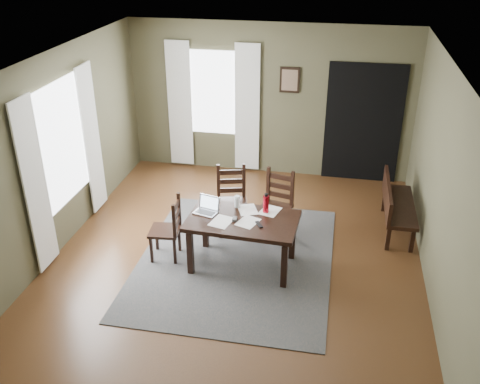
% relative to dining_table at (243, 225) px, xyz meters
% --- Properties ---
extents(ground, '(5.00, 6.00, 0.01)m').
position_rel_dining_table_xyz_m(ground, '(-0.12, 0.12, -0.64)').
color(ground, '#492C16').
extents(room_shell, '(5.02, 6.02, 2.71)m').
position_rel_dining_table_xyz_m(room_shell, '(-0.12, 0.12, 1.17)').
color(room_shell, '#4B4931').
rests_on(room_shell, ground).
extents(rug, '(2.60, 3.20, 0.01)m').
position_rel_dining_table_xyz_m(rug, '(-0.12, 0.12, -0.63)').
color(rug, '#3C3C3C').
rests_on(rug, ground).
extents(dining_table, '(1.47, 0.93, 0.71)m').
position_rel_dining_table_xyz_m(dining_table, '(0.00, 0.00, 0.00)').
color(dining_table, black).
rests_on(dining_table, rug).
extents(chair_end, '(0.44, 0.43, 0.91)m').
position_rel_dining_table_xyz_m(chair_end, '(-1.03, 0.01, -0.19)').
color(chair_end, black).
rests_on(chair_end, rug).
extents(chair_back_left, '(0.54, 0.54, 1.01)m').
position_rel_dining_table_xyz_m(chair_back_left, '(-0.33, 0.89, -0.14)').
color(chair_back_left, black).
rests_on(chair_back_left, rug).
extents(chair_back_right, '(0.53, 0.53, 0.99)m').
position_rel_dining_table_xyz_m(chair_back_right, '(0.33, 0.89, -0.15)').
color(chair_back_right, black).
rests_on(chair_back_right, rug).
extents(bench, '(0.44, 1.35, 0.76)m').
position_rel_dining_table_xyz_m(bench, '(2.04, 1.36, -0.18)').
color(bench, black).
rests_on(bench, ground).
extents(laptop, '(0.35, 0.31, 0.20)m').
position_rel_dining_table_xyz_m(laptop, '(-0.50, 0.11, 0.14)').
color(laptop, '#B7B7BC').
rests_on(laptop, dining_table).
extents(computer_mouse, '(0.06, 0.10, 0.03)m').
position_rel_dining_table_xyz_m(computer_mouse, '(-0.10, -0.05, 0.11)').
color(computer_mouse, '#3F3F42').
rests_on(computer_mouse, dining_table).
extents(tv_remote, '(0.12, 0.16, 0.02)m').
position_rel_dining_table_xyz_m(tv_remote, '(0.23, -0.11, 0.10)').
color(tv_remote, black).
rests_on(tv_remote, dining_table).
extents(drinking_glass, '(0.10, 0.10, 0.16)m').
position_rel_dining_table_xyz_m(drinking_glass, '(-0.13, 0.31, 0.17)').
color(drinking_glass, silver).
rests_on(drinking_glass, dining_table).
extents(water_bottle, '(0.09, 0.09, 0.27)m').
position_rel_dining_table_xyz_m(water_bottle, '(0.27, 0.24, 0.21)').
color(water_bottle, '#B10D1C').
rests_on(water_bottle, dining_table).
extents(paper_b, '(0.32, 0.37, 0.00)m').
position_rel_dining_table_xyz_m(paper_b, '(0.08, -0.07, 0.09)').
color(paper_b, white).
rests_on(paper_b, dining_table).
extents(paper_c, '(0.34, 0.38, 0.00)m').
position_rel_dining_table_xyz_m(paper_c, '(0.02, 0.25, 0.09)').
color(paper_c, white).
rests_on(paper_c, dining_table).
extents(paper_d, '(0.31, 0.36, 0.00)m').
position_rel_dining_table_xyz_m(paper_d, '(0.32, 0.28, 0.09)').
color(paper_d, white).
rests_on(paper_d, dining_table).
extents(paper_e, '(0.32, 0.37, 0.00)m').
position_rel_dining_table_xyz_m(paper_e, '(-0.25, -0.12, 0.09)').
color(paper_e, white).
rests_on(paper_e, dining_table).
extents(window_left, '(0.01, 1.30, 1.70)m').
position_rel_dining_table_xyz_m(window_left, '(-2.59, 0.32, 0.81)').
color(window_left, white).
rests_on(window_left, ground).
extents(window_back, '(1.00, 0.01, 1.50)m').
position_rel_dining_table_xyz_m(window_back, '(-1.12, 3.09, 0.81)').
color(window_back, white).
rests_on(window_back, ground).
extents(curtain_left_near, '(0.03, 0.48, 2.30)m').
position_rel_dining_table_xyz_m(curtain_left_near, '(-2.56, -0.50, 0.56)').
color(curtain_left_near, silver).
rests_on(curtain_left_near, ground).
extents(curtain_left_far, '(0.03, 0.48, 2.30)m').
position_rel_dining_table_xyz_m(curtain_left_far, '(-2.56, 1.14, 0.56)').
color(curtain_left_far, silver).
rests_on(curtain_left_far, ground).
extents(curtain_back_left, '(0.44, 0.03, 2.30)m').
position_rel_dining_table_xyz_m(curtain_back_left, '(-1.74, 3.06, 0.56)').
color(curtain_back_left, silver).
rests_on(curtain_back_left, ground).
extents(curtain_back_right, '(0.44, 0.03, 2.30)m').
position_rel_dining_table_xyz_m(curtain_back_right, '(-0.50, 3.06, 0.56)').
color(curtain_back_right, silver).
rests_on(curtain_back_right, ground).
extents(framed_picture, '(0.34, 0.03, 0.44)m').
position_rel_dining_table_xyz_m(framed_picture, '(0.23, 3.08, 1.11)').
color(framed_picture, black).
rests_on(framed_picture, ground).
extents(doorway_back, '(1.30, 0.03, 2.10)m').
position_rel_dining_table_xyz_m(doorway_back, '(1.53, 3.09, 0.41)').
color(doorway_back, black).
rests_on(doorway_back, ground).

